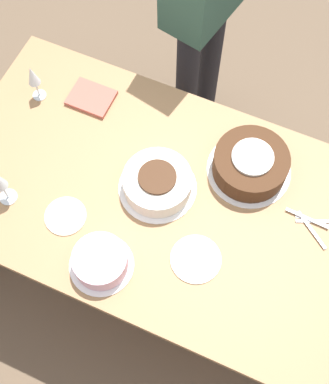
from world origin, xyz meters
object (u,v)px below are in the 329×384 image
object	(u,v)px
cake_back_decorated	(100,262)
wine_glass_near	(33,77)
cake_center_white	(157,183)
cake_front_chocolate	(251,164)

from	to	relation	value
cake_back_decorated	wine_glass_near	size ratio (longest dim) A/B	1.27
cake_center_white	cake_front_chocolate	xyz separation A→B (m)	(-0.30, -0.21, 0.01)
cake_center_white	cake_front_chocolate	size ratio (longest dim) A/B	0.92
cake_front_chocolate	cake_back_decorated	distance (m)	0.68
cake_center_white	cake_back_decorated	size ratio (longest dim) A/B	1.28
wine_glass_near	cake_front_chocolate	bearing A→B (deg)	-178.63
cake_front_chocolate	wine_glass_near	xyz separation A→B (m)	(0.93, 0.02, 0.07)
cake_front_chocolate	cake_center_white	bearing A→B (deg)	35.85
cake_center_white	wine_glass_near	xyz separation A→B (m)	(0.63, -0.19, 0.08)
cake_front_chocolate	cake_back_decorated	xyz separation A→B (m)	(0.36, 0.58, -0.01)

